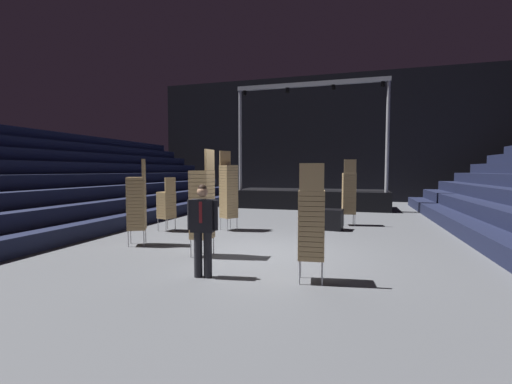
# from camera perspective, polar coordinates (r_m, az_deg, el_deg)

# --- Properties ---
(ground_plane) EXTENTS (22.00, 30.00, 0.10)m
(ground_plane) POSITION_cam_1_polar(r_m,az_deg,el_deg) (8.32, 0.53, -10.20)
(ground_plane) COLOR #515459
(arena_end_wall) EXTENTS (22.00, 0.30, 8.00)m
(arena_end_wall) POSITION_cam_1_polar(r_m,az_deg,el_deg) (22.98, 10.71, 8.68)
(arena_end_wall) COLOR black
(arena_end_wall) RESTS_ON ground_plane
(bleacher_bank_left) EXTENTS (6.00, 24.00, 3.60)m
(bleacher_bank_left) POSITION_cam_1_polar(r_m,az_deg,el_deg) (13.43, -33.14, 2.44)
(bleacher_bank_left) COLOR #191E38
(bleacher_bank_left) RESTS_ON ground_plane
(stage_riser) EXTENTS (7.56, 2.85, 6.15)m
(stage_riser) POSITION_cam_1_polar(r_m,az_deg,el_deg) (18.20, 9.18, -0.70)
(stage_riser) COLOR black
(stage_riser) RESTS_ON ground_plane
(man_with_tie) EXTENTS (0.57, 0.28, 1.68)m
(man_with_tie) POSITION_cam_1_polar(r_m,az_deg,el_deg) (6.31, -8.78, -5.42)
(man_with_tie) COLOR black
(man_with_tie) RESTS_ON ground_plane
(chair_stack_front_left) EXTENTS (0.56, 0.56, 1.71)m
(chair_stack_front_left) POSITION_cam_1_polar(r_m,az_deg,el_deg) (11.39, -14.51, -1.93)
(chair_stack_front_left) COLOR #B2B5BA
(chair_stack_front_left) RESTS_ON ground_plane
(chair_stack_front_right) EXTENTS (0.48, 0.48, 2.05)m
(chair_stack_front_right) POSITION_cam_1_polar(r_m,az_deg,el_deg) (6.05, 9.10, -5.07)
(chair_stack_front_right) COLOR #B2B5BA
(chair_stack_front_right) RESTS_ON ground_plane
(chair_stack_mid_left) EXTENTS (0.59, 0.59, 2.22)m
(chair_stack_mid_left) POSITION_cam_1_polar(r_m,az_deg,el_deg) (9.43, -19.04, -1.61)
(chair_stack_mid_left) COLOR #B2B5BA
(chair_stack_mid_left) RESTS_ON ground_plane
(chair_stack_mid_right) EXTENTS (0.61, 0.61, 2.56)m
(chair_stack_mid_right) POSITION_cam_1_polar(r_m,az_deg,el_deg) (11.17, -4.55, 0.22)
(chair_stack_mid_right) COLOR #B2B5BA
(chair_stack_mid_right) RESTS_ON ground_plane
(chair_stack_mid_centre) EXTENTS (0.50, 0.50, 2.31)m
(chair_stack_mid_centre) POSITION_cam_1_polar(r_m,az_deg,el_deg) (12.55, 15.06, -0.10)
(chair_stack_mid_centre) COLOR #B2B5BA
(chair_stack_mid_centre) RESTS_ON ground_plane
(chair_stack_rear_left) EXTENTS (0.45, 0.45, 2.39)m
(chair_stack_rear_left) POSITION_cam_1_polar(r_m,az_deg,el_deg) (7.83, -8.85, -1.86)
(chair_stack_rear_left) COLOR #B2B5BA
(chair_stack_rear_left) RESTS_ON ground_plane
(equipment_road_case) EXTENTS (0.97, 0.71, 0.67)m
(equipment_road_case) POSITION_cam_1_polar(r_m,az_deg,el_deg) (11.58, 11.78, -4.42)
(equipment_road_case) COLOR black
(equipment_road_case) RESTS_ON ground_plane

